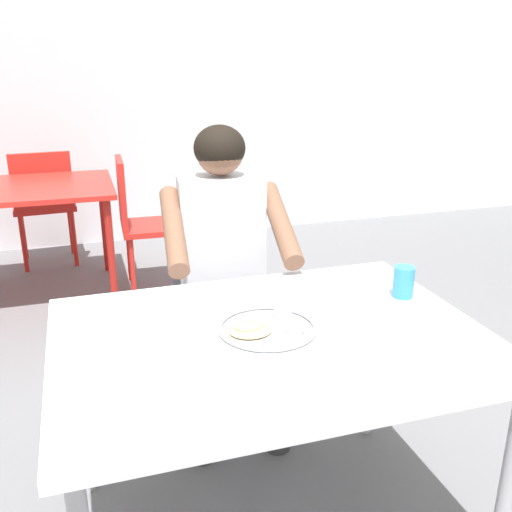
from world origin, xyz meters
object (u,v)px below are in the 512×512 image
Objects in this scene: chair_foreground at (217,285)px; chair_red_far at (44,199)px; diner_foreground at (225,252)px; chair_red_right at (141,216)px; table_background_red at (39,199)px; table_foreground at (271,354)px; drinking_cup at (404,281)px; thali_tray at (267,328)px.

chair_red_far is at bearing 112.29° from chair_foreground.
chair_red_right is (-0.17, 1.54, -0.24)m from diner_foreground.
diner_foreground reaches higher than table_background_red.
table_foreground is at bearing -72.56° from table_background_red.
chair_red_far reaches higher than drinking_cup.
thali_tray is at bearing -75.78° from chair_red_far.
thali_tray is 0.95m from chair_foreground.
diner_foreground is at bearing -94.42° from chair_foreground.
table_background_red reaches higher than table_foreground.
chair_foreground is 0.96× the size of table_background_red.
chair_foreground reaches higher than thali_tray.
chair_red_right reaches higher than thali_tray.
chair_foreground is 0.70× the size of diner_foreground.
table_foreground is at bearing -86.97° from chair_red_right.
diner_foreground is 1.44× the size of chair_red_far.
thali_tray is 0.32× the size of table_background_red.
chair_red_right is at bearing -5.01° from table_background_red.
thali_tray is at bearing -168.23° from drinking_cup.
chair_red_right is at bearing 93.03° from table_foreground.
chair_foreground is at bearing -59.95° from table_background_red.
diner_foreground is at bearing -70.20° from chair_red_far.
table_foreground is 1.44× the size of chair_red_far.
drinking_cup is at bearing 14.01° from table_foreground.
table_background_red is 0.60m from chair_red_far.
table_foreground is 0.53m from drinking_cup.
drinking_cup is 0.09× the size of diner_foreground.
thali_tray reaches higher than table_foreground.
thali_tray is 0.24× the size of diner_foreground.
chair_red_far is at bearing 104.22° from thali_tray.
table_background_red is (-0.72, 2.29, -0.10)m from thali_tray.
diner_foreground is 2.32m from chair_red_far.
table_foreground is at bearing -94.07° from chair_foreground.
chair_red_far is at bearing 90.86° from table_background_red.
table_foreground is 2.42m from table_background_red.
drinking_cup is 0.96m from chair_foreground.
table_foreground is at bearing -75.77° from chair_red_far.
table_background_red is at bearing 107.45° from thali_tray.
drinking_cup reaches higher than thali_tray.
table_background_red is (-1.23, 2.18, -0.14)m from drinking_cup.
chair_red_right is at bearing 92.91° from thali_tray.
chair_red_right is 0.89m from chair_red_far.
table_foreground is 1.43× the size of chair_foreground.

